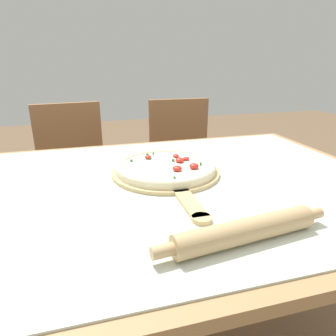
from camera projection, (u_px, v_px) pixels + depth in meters
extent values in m
cube|color=#A87F51|center=(164.00, 189.00, 0.94)|extent=(1.49, 1.04, 0.03)
cylinder|color=#A87F51|center=(263.00, 205.00, 1.66)|extent=(0.06, 0.06, 0.72)
cube|color=silver|center=(164.00, 184.00, 0.94)|extent=(1.41, 0.96, 0.00)
cylinder|color=tan|center=(166.00, 172.00, 1.02)|extent=(0.36, 0.36, 0.01)
cube|color=tan|center=(190.00, 203.00, 0.80)|extent=(0.04, 0.17, 0.01)
cylinder|color=tan|center=(202.00, 219.00, 0.72)|extent=(0.05, 0.05, 0.01)
cylinder|color=beige|center=(166.00, 168.00, 1.01)|extent=(0.34, 0.34, 0.02)
torus|color=beige|center=(166.00, 166.00, 1.01)|extent=(0.34, 0.34, 0.02)
cylinder|color=white|center=(166.00, 165.00, 1.01)|extent=(0.30, 0.30, 0.00)
ellipsoid|color=red|center=(148.00, 157.00, 1.07)|extent=(0.02, 0.02, 0.01)
ellipsoid|color=red|center=(177.00, 168.00, 0.95)|extent=(0.03, 0.03, 0.02)
ellipsoid|color=red|center=(176.00, 156.00, 1.09)|extent=(0.02, 0.02, 0.01)
ellipsoid|color=red|center=(186.00, 159.00, 1.05)|extent=(0.02, 0.02, 0.01)
ellipsoid|color=red|center=(194.00, 166.00, 0.97)|extent=(0.03, 0.03, 0.02)
ellipsoid|color=red|center=(180.00, 160.00, 1.03)|extent=(0.03, 0.03, 0.02)
cube|color=#387533|center=(174.00, 178.00, 0.89)|extent=(0.01, 0.01, 0.01)
cube|color=#387533|center=(173.00, 160.00, 1.04)|extent=(0.01, 0.01, 0.01)
cube|color=#387533|center=(184.00, 159.00, 1.06)|extent=(0.01, 0.01, 0.01)
cube|color=#387533|center=(150.00, 158.00, 1.06)|extent=(0.01, 0.00, 0.01)
cube|color=#387533|center=(201.00, 164.00, 1.00)|extent=(0.01, 0.01, 0.01)
cube|color=#387533|center=(153.00, 154.00, 1.12)|extent=(0.01, 0.01, 0.01)
cube|color=#387533|center=(147.00, 155.00, 1.09)|extent=(0.01, 0.01, 0.01)
cube|color=#387533|center=(131.00, 161.00, 1.04)|extent=(0.01, 0.01, 0.01)
cylinder|color=tan|center=(245.00, 231.00, 0.63)|extent=(0.33, 0.09, 0.05)
cylinder|color=tan|center=(163.00, 251.00, 0.56)|extent=(0.05, 0.03, 0.03)
cylinder|color=tan|center=(312.00, 214.00, 0.70)|extent=(0.05, 0.03, 0.03)
cube|color=brown|center=(77.00, 188.00, 1.68)|extent=(0.44, 0.44, 0.02)
cube|color=brown|center=(69.00, 141.00, 1.76)|extent=(0.38, 0.08, 0.44)
cylinder|color=brown|center=(53.00, 244.00, 1.56)|extent=(0.04, 0.04, 0.43)
cylinder|color=brown|center=(114.00, 231.00, 1.68)|extent=(0.04, 0.04, 0.43)
cylinder|color=brown|center=(51.00, 216.00, 1.84)|extent=(0.04, 0.04, 0.43)
cylinder|color=brown|center=(103.00, 207.00, 1.95)|extent=(0.04, 0.04, 0.43)
cube|color=brown|center=(186.00, 177.00, 1.84)|extent=(0.42, 0.42, 0.02)
cube|color=brown|center=(178.00, 134.00, 1.93)|extent=(0.38, 0.05, 0.44)
cylinder|color=brown|center=(166.00, 225.00, 1.74)|extent=(0.04, 0.04, 0.43)
cylinder|color=brown|center=(218.00, 219.00, 1.81)|extent=(0.04, 0.04, 0.43)
cylinder|color=brown|center=(156.00, 201.00, 2.03)|extent=(0.04, 0.04, 0.43)
cylinder|color=brown|center=(200.00, 196.00, 2.10)|extent=(0.04, 0.04, 0.43)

